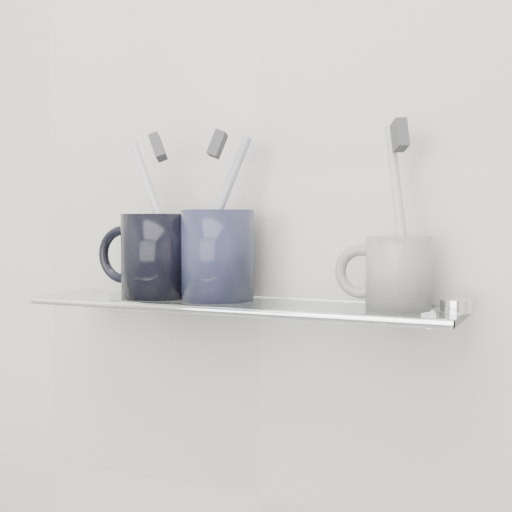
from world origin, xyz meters
The scene contains 18 objects.
wall_back centered at (0.00, 1.10, 1.25)m, with size 2.50×2.50×0.00m, color beige.
shelf_glass centered at (0.00, 1.04, 1.10)m, with size 0.50×0.12×0.01m, color silver.
shelf_rail centered at (0.00, 0.98, 1.10)m, with size 0.01×0.01×0.50m, color silver.
bracket_left centered at (-0.21, 1.09, 1.09)m, with size 0.02×0.02×0.03m, color silver.
bracket_right centered at (0.21, 1.09, 1.09)m, with size 0.02×0.02×0.03m, color silver.
mug_left centered at (-0.11, 1.04, 1.15)m, with size 0.09×0.09×0.10m, color black.
mug_left_handle centered at (-0.16, 1.04, 1.15)m, with size 0.07×0.07×0.01m, color black.
toothbrush_left centered at (-0.11, 1.04, 1.20)m, with size 0.01×0.01×0.19m, color silver.
bristles_left centered at (-0.11, 1.04, 1.28)m, with size 0.01×0.02×0.03m, color #3E4042.
mug_center centered at (-0.03, 1.04, 1.15)m, with size 0.09×0.09×0.11m, color #1C2137.
mug_center_handle centered at (-0.08, 1.04, 1.15)m, with size 0.08×0.08×0.01m, color #1C2137.
toothbrush_center centered at (-0.03, 1.04, 1.20)m, with size 0.01×0.01×0.19m, color #8B8EAD.
bristles_center centered at (-0.03, 1.04, 1.28)m, with size 0.01×0.02×0.03m, color #3E4042.
mug_right centered at (0.18, 1.04, 1.14)m, with size 0.07×0.07×0.08m, color white.
mug_right_handle centered at (0.14, 1.04, 1.14)m, with size 0.06×0.06×0.01m, color white.
toothbrush_right centered at (0.18, 1.04, 1.20)m, with size 0.01×0.01×0.19m, color #B8B6AF.
bristles_right centered at (0.18, 1.04, 1.28)m, with size 0.01×0.02×0.03m, color #3E4042.
chrome_cap centered at (0.24, 1.04, 1.11)m, with size 0.03×0.03×0.01m, color silver.
Camera 1 is at (0.35, 0.31, 1.19)m, focal length 50.00 mm.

